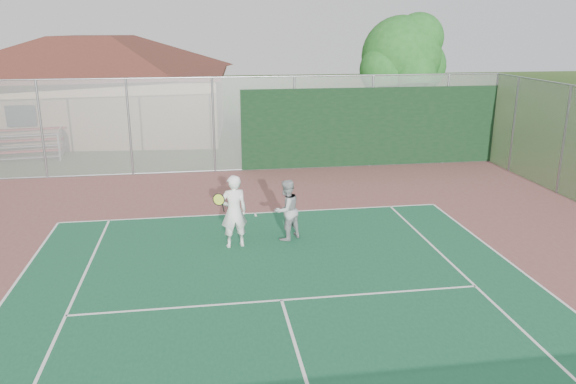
# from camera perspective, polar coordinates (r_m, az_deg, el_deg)

# --- Properties ---
(back_fence) EXTENTS (20.08, 0.11, 3.53)m
(back_fence) POSITION_cam_1_polar(r_m,az_deg,el_deg) (21.18, 0.93, 6.74)
(back_fence) COLOR gray
(back_fence) RESTS_ON ground
(side_fence_right) EXTENTS (0.08, 9.00, 3.50)m
(side_fence_right) POSITION_cam_1_polar(r_m,az_deg,el_deg) (20.04, 26.21, 4.72)
(side_fence_right) COLOR gray
(side_fence_right) RESTS_ON ground
(clubhouse) EXTENTS (13.88, 9.80, 5.73)m
(clubhouse) POSITION_cam_1_polar(r_m,az_deg,el_deg) (29.66, -18.92, 11.09)
(clubhouse) COLOR tan
(clubhouse) RESTS_ON ground
(bleachers) EXTENTS (3.19, 2.08, 1.13)m
(bleachers) POSITION_cam_1_polar(r_m,az_deg,el_deg) (25.74, -25.24, 4.49)
(bleachers) COLOR #A73026
(bleachers) RESTS_ON ground
(tree) EXTENTS (4.20, 3.98, 5.86)m
(tree) POSITION_cam_1_polar(r_m,az_deg,el_deg) (26.26, 11.63, 13.10)
(tree) COLOR #3B2415
(tree) RESTS_ON ground
(player_white_front) EXTENTS (0.89, 0.67, 1.82)m
(player_white_front) POSITION_cam_1_polar(r_m,az_deg,el_deg) (13.72, -5.55, -2.02)
(player_white_front) COLOR white
(player_white_front) RESTS_ON ground
(player_grey_back) EXTENTS (0.96, 0.92, 1.56)m
(player_grey_back) POSITION_cam_1_polar(r_m,az_deg,el_deg) (14.19, -0.16, -1.90)
(player_grey_back) COLOR #A1A4A6
(player_grey_back) RESTS_ON ground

